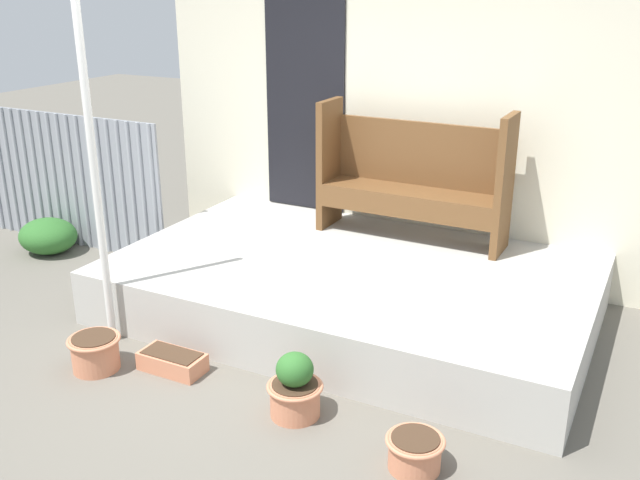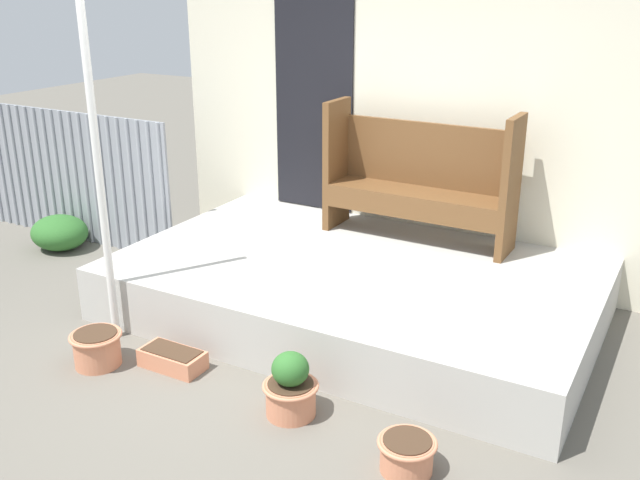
{
  "view_description": "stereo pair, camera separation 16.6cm",
  "coord_description": "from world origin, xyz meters",
  "px_view_note": "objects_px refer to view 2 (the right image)",
  "views": [
    {
      "loc": [
        2.28,
        -3.55,
        2.5
      ],
      "look_at": [
        0.27,
        0.39,
        0.88
      ],
      "focal_mm": 40.0,
      "sensor_mm": 36.0,
      "label": 1
    },
    {
      "loc": [
        2.43,
        -3.47,
        2.5
      ],
      "look_at": [
        0.27,
        0.39,
        0.88
      ],
      "focal_mm": 40.0,
      "sensor_mm": 36.0,
      "label": 2
    }
  ],
  "objects_px": {
    "support_post": "(99,177)",
    "shrub_by_fence": "(60,233)",
    "planter_box_rect": "(173,359)",
    "flower_pot_middle": "(291,388)",
    "bench": "(420,175)",
    "flower_pot_left": "(97,347)",
    "flower_pot_right": "(407,453)"
  },
  "relations": [
    {
      "from": "support_post",
      "to": "shrub_by_fence",
      "type": "distance_m",
      "value": 2.35
    },
    {
      "from": "support_post",
      "to": "planter_box_rect",
      "type": "relative_size",
      "value": 5.42
    },
    {
      "from": "flower_pot_middle",
      "to": "planter_box_rect",
      "type": "height_order",
      "value": "flower_pot_middle"
    },
    {
      "from": "bench",
      "to": "flower_pot_middle",
      "type": "relative_size",
      "value": 3.82
    },
    {
      "from": "bench",
      "to": "flower_pot_left",
      "type": "distance_m",
      "value": 2.87
    },
    {
      "from": "flower_pot_right",
      "to": "flower_pot_left",
      "type": "bearing_deg",
      "value": 179.7
    },
    {
      "from": "support_post",
      "to": "shrub_by_fence",
      "type": "height_order",
      "value": "support_post"
    },
    {
      "from": "flower_pot_left",
      "to": "shrub_by_fence",
      "type": "height_order",
      "value": "shrub_by_fence"
    },
    {
      "from": "flower_pot_right",
      "to": "planter_box_rect",
      "type": "distance_m",
      "value": 1.83
    },
    {
      "from": "flower_pot_right",
      "to": "support_post",
      "type": "bearing_deg",
      "value": 171.27
    },
    {
      "from": "support_post",
      "to": "planter_box_rect",
      "type": "bearing_deg",
      "value": -12.66
    },
    {
      "from": "shrub_by_fence",
      "to": "bench",
      "type": "bearing_deg",
      "value": 15.05
    },
    {
      "from": "flower_pot_right",
      "to": "shrub_by_fence",
      "type": "relative_size",
      "value": 0.57
    },
    {
      "from": "bench",
      "to": "shrub_by_fence",
      "type": "height_order",
      "value": "bench"
    },
    {
      "from": "flower_pot_middle",
      "to": "planter_box_rect",
      "type": "bearing_deg",
      "value": 175.26
    },
    {
      "from": "planter_box_rect",
      "to": "shrub_by_fence",
      "type": "height_order",
      "value": "shrub_by_fence"
    },
    {
      "from": "planter_box_rect",
      "to": "flower_pot_right",
      "type": "bearing_deg",
      "value": -7.26
    },
    {
      "from": "flower_pot_middle",
      "to": "shrub_by_fence",
      "type": "distance_m",
      "value": 3.7
    },
    {
      "from": "flower_pot_right",
      "to": "shrub_by_fence",
      "type": "height_order",
      "value": "shrub_by_fence"
    },
    {
      "from": "bench",
      "to": "shrub_by_fence",
      "type": "relative_size",
      "value": 2.8
    },
    {
      "from": "bench",
      "to": "planter_box_rect",
      "type": "height_order",
      "value": "bench"
    },
    {
      "from": "support_post",
      "to": "flower_pot_right",
      "type": "bearing_deg",
      "value": -8.73
    },
    {
      "from": "support_post",
      "to": "flower_pot_middle",
      "type": "bearing_deg",
      "value": -7.96
    },
    {
      "from": "flower_pot_left",
      "to": "planter_box_rect",
      "type": "height_order",
      "value": "flower_pot_left"
    },
    {
      "from": "support_post",
      "to": "flower_pot_right",
      "type": "xyz_separation_m",
      "value": [
        2.49,
        -0.38,
        -1.11
      ]
    },
    {
      "from": "support_post",
      "to": "flower_pot_right",
      "type": "distance_m",
      "value": 2.75
    },
    {
      "from": "flower_pot_left",
      "to": "flower_pot_middle",
      "type": "bearing_deg",
      "value": 5.31
    },
    {
      "from": "bench",
      "to": "flower_pot_right",
      "type": "xyz_separation_m",
      "value": [
        0.91,
        -2.38,
        -0.87
      ]
    },
    {
      "from": "flower_pot_left",
      "to": "flower_pot_middle",
      "type": "relative_size",
      "value": 0.85
    },
    {
      "from": "flower_pot_middle",
      "to": "planter_box_rect",
      "type": "relative_size",
      "value": 0.93
    },
    {
      "from": "bench",
      "to": "flower_pot_left",
      "type": "relative_size",
      "value": 4.48
    },
    {
      "from": "support_post",
      "to": "bench",
      "type": "bearing_deg",
      "value": 51.78
    }
  ]
}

